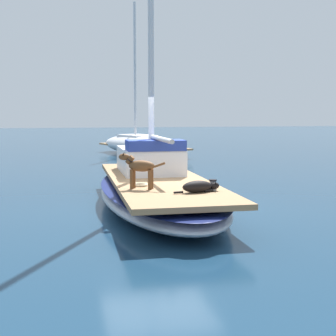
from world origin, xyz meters
name	(u,v)px	position (x,y,z in m)	size (l,w,h in m)	color
ground_plane	(158,207)	(0.00, 0.00, 0.00)	(120.00, 120.00, 0.00)	navy
sailboat_main	(158,193)	(0.00, 0.00, 0.34)	(2.65, 7.28, 0.66)	#B2B7C1
mast_main	(152,21)	(0.02, 0.76, 4.24)	(0.14, 2.27, 7.92)	silver
cabin_house	(150,159)	(0.02, 1.12, 1.01)	(1.44, 2.25, 0.84)	silver
dog_black	(199,187)	(0.36, -1.99, 0.77)	(0.94, 0.39, 0.22)	black
dog_brown	(139,167)	(-0.64, -1.34, 1.08)	(0.87, 0.50, 0.70)	brown
deck_winch	(213,185)	(0.68, -1.83, 0.76)	(0.16, 0.16, 0.21)	#B7B7BC
coiled_rope	(140,185)	(-0.58, -0.98, 0.68)	(0.32, 0.32, 0.04)	beige
moored_boat_far_astern	(142,144)	(1.90, 13.32, 0.55)	(4.56, 7.32, 7.63)	white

